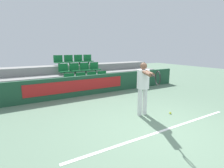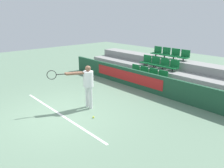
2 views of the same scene
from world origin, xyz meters
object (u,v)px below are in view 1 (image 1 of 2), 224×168
(stadium_chair_10, at_px, (79,60))
(tennis_player, at_px, (144,83))
(stadium_chair_6, at_px, (85,68))
(stadium_chair_8, at_px, (59,61))
(stadium_chair_4, at_px, (64,70))
(stadium_chair_2, at_px, (93,78))
(stadium_chair_11, at_px, (88,60))
(stadium_chair_9, at_px, (69,60))
(stadium_chair_3, at_px, (103,77))
(stadium_chair_1, at_px, (82,79))
(stadium_chair_7, at_px, (95,68))
(tennis_ball, at_px, (170,113))
(stadium_chair_0, at_px, (70,80))
(stadium_chair_5, at_px, (75,69))

(stadium_chair_10, xyz_separation_m, tennis_player, (-0.06, -5.42, -0.35))
(stadium_chair_6, xyz_separation_m, stadium_chair_8, (-1.10, 0.88, 0.37))
(stadium_chair_4, bearing_deg, stadium_chair_2, -38.66)
(stadium_chair_11, bearing_deg, stadium_chair_6, -122.01)
(stadium_chair_2, height_order, stadium_chair_9, stadium_chair_9)
(stadium_chair_8, height_order, stadium_chair_9, same)
(stadium_chair_2, xyz_separation_m, stadium_chair_3, (0.55, 0.00, 0.00))
(stadium_chair_1, bearing_deg, stadium_chair_11, 57.99)
(stadium_chair_7, height_order, tennis_ball, stadium_chair_7)
(stadium_chair_6, distance_m, tennis_player, 4.55)
(tennis_ball, bearing_deg, stadium_chair_9, 102.71)
(stadium_chair_7, relative_size, stadium_chair_9, 1.00)
(stadium_chair_3, bearing_deg, stadium_chair_6, 122.01)
(stadium_chair_9, height_order, tennis_player, stadium_chair_9)
(stadium_chair_8, distance_m, stadium_chair_9, 0.55)
(stadium_chair_2, distance_m, stadium_chair_4, 1.45)
(stadium_chair_1, distance_m, stadium_chair_10, 1.98)
(stadium_chair_4, xyz_separation_m, stadium_chair_11, (1.65, 0.88, 0.37))
(stadium_chair_7, bearing_deg, tennis_ball, -87.60)
(stadium_chair_10, bearing_deg, stadium_chair_1, -107.35)
(stadium_chair_10, bearing_deg, stadium_chair_7, -57.99)
(stadium_chair_7, height_order, stadium_chair_8, stadium_chair_8)
(stadium_chair_1, bearing_deg, stadium_chair_0, 180.00)
(stadium_chair_7, xyz_separation_m, stadium_chair_9, (-1.10, 0.88, 0.37))
(stadium_chair_6, height_order, stadium_chair_10, stadium_chair_10)
(stadium_chair_2, xyz_separation_m, stadium_chair_7, (0.55, 0.88, 0.37))
(stadium_chair_0, distance_m, stadium_chair_6, 1.45)
(stadium_chair_2, xyz_separation_m, stadium_chair_6, (0.00, 0.88, 0.37))
(stadium_chair_4, relative_size, stadium_chair_5, 1.00)
(stadium_chair_1, relative_size, stadium_chair_8, 1.00)
(stadium_chair_9, distance_m, tennis_player, 5.46)
(stadium_chair_8, distance_m, tennis_ball, 6.20)
(stadium_chair_2, bearing_deg, stadium_chair_3, 0.00)
(stadium_chair_9, bearing_deg, tennis_player, -84.85)
(tennis_ball, bearing_deg, stadium_chair_3, 92.92)
(stadium_chair_5, distance_m, stadium_chair_11, 1.45)
(stadium_chair_1, xyz_separation_m, tennis_player, (0.49, -3.67, 0.39))
(tennis_player, bearing_deg, stadium_chair_4, 129.18)
(stadium_chair_2, height_order, tennis_ball, stadium_chair_2)
(stadium_chair_11, bearing_deg, stadium_chair_8, 180.00)
(stadium_chair_11, xyz_separation_m, tennis_ball, (0.21, -5.77, -1.31))
(tennis_ball, bearing_deg, stadium_chair_0, 114.74)
(stadium_chair_0, bearing_deg, stadium_chair_6, 38.66)
(stadium_chair_1, relative_size, stadium_chair_4, 1.00)
(stadium_chair_5, distance_m, tennis_ball, 5.15)
(stadium_chair_0, distance_m, stadium_chair_3, 1.65)
(stadium_chair_8, bearing_deg, tennis_ball, -72.22)
(stadium_chair_3, distance_m, stadium_chair_6, 1.10)
(tennis_ball, bearing_deg, stadium_chair_11, 92.04)
(stadium_chair_1, xyz_separation_m, stadium_chair_9, (0.00, 1.76, 0.74))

